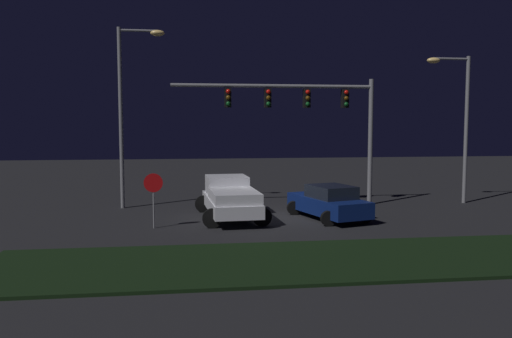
{
  "coord_description": "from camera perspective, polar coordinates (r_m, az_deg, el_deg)",
  "views": [
    {
      "loc": [
        -4.41,
        -23.11,
        4.21
      ],
      "look_at": [
        -1.18,
        0.81,
        2.11
      ],
      "focal_mm": 36.52,
      "sensor_mm": 36.0,
      "label": 1
    }
  ],
  "objects": [
    {
      "name": "car_sedan",
      "position": [
        23.34,
        7.98,
        -3.63
      ],
      "size": [
        3.25,
        4.73,
        1.51
      ],
      "rotation": [
        0.0,
        0.0,
        1.86
      ],
      "color": "navy",
      "rests_on": "ground_plane"
    },
    {
      "name": "traffic_signal_gantry",
      "position": [
        26.64,
        5.65,
        6.71
      ],
      "size": [
        10.32,
        0.56,
        6.5
      ],
      "color": "slate",
      "rests_on": "ground_plane"
    },
    {
      "name": "grass_median",
      "position": [
        16.35,
        8.34,
        -9.82
      ],
      "size": [
        20.69,
        4.85,
        0.1
      ],
      "primitive_type": "cube",
      "color": "black",
      "rests_on": "ground_plane"
    },
    {
      "name": "street_lamp_right",
      "position": [
        29.48,
        21.27,
        5.94
      ],
      "size": [
        2.39,
        0.44,
        7.73
      ],
      "color": "slate",
      "rests_on": "ground_plane"
    },
    {
      "name": "street_lamp_left",
      "position": [
        26.67,
        -13.74,
        7.63
      ],
      "size": [
        2.3,
        0.44,
        8.91
      ],
      "color": "slate",
      "rests_on": "ground_plane"
    },
    {
      "name": "ground_plane",
      "position": [
        23.9,
        3.07,
        -5.18
      ],
      "size": [
        80.0,
        80.0,
        0.0
      ],
      "primitive_type": "plane",
      "color": "black"
    },
    {
      "name": "stop_sign",
      "position": [
        21.31,
        -11.17,
        -2.26
      ],
      "size": [
        0.76,
        0.08,
        2.23
      ],
      "color": "slate",
      "rests_on": "ground_plane"
    },
    {
      "name": "pickup_truck",
      "position": [
        23.3,
        -2.87,
        -2.96
      ],
      "size": [
        3.08,
        5.51,
        1.8
      ],
      "rotation": [
        0.0,
        0.0,
        1.63
      ],
      "color": "silver",
      "rests_on": "ground_plane"
    }
  ]
}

